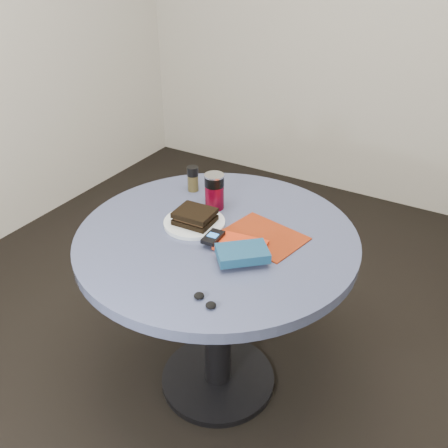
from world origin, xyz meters
The scene contains 11 objects.
ground centered at (0.00, 0.00, 0.00)m, with size 4.00×4.00×0.00m, color black.
table centered at (0.00, 0.00, 0.59)m, with size 1.00×1.00×0.75m.
plate centered at (-0.10, 0.01, 0.76)m, with size 0.22×0.22×0.01m, color white.
sandwich centered at (-0.10, 0.01, 0.79)m, with size 0.14×0.12×0.05m.
soda_can centered at (-0.11, 0.16, 0.82)m, with size 0.09×0.09×0.14m.
pepper_grinder centered at (-0.26, 0.24, 0.80)m, with size 0.05×0.05×0.11m.
magazine centered at (0.15, 0.07, 0.75)m, with size 0.27×0.20×0.00m, color maroon.
red_book centered at (0.12, -0.03, 0.76)m, with size 0.17×0.11×0.01m, color red.
novel centered at (0.16, -0.10, 0.78)m, with size 0.16×0.11×0.03m, color navy.
mp3_player centered at (0.02, -0.06, 0.78)m, with size 0.06×0.09×0.02m.
headphones centered at (0.16, -0.34, 0.76)m, with size 0.09×0.06×0.02m.
Camera 1 is at (0.78, -1.27, 1.69)m, focal length 40.00 mm.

